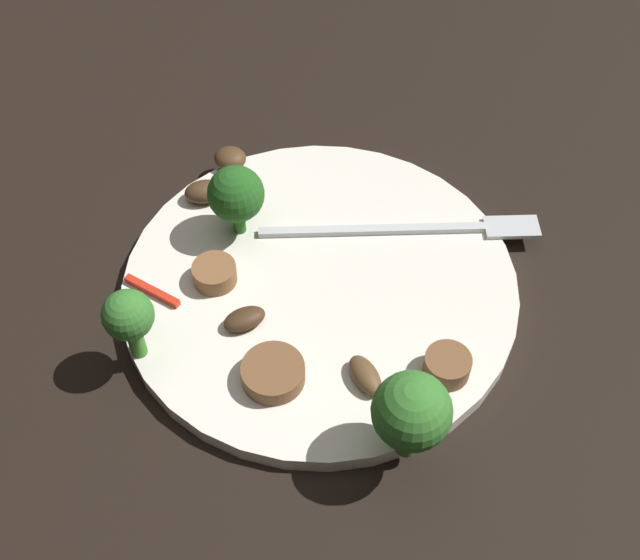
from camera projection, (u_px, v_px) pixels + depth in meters
The scene contains 14 objects.
ground_plane at pixel (320, 291), 0.50m from camera, with size 1.40×1.40×0.00m, color black.
plate at pixel (320, 286), 0.49m from camera, with size 0.24×0.24×0.01m, color white.
fork at pixel (421, 229), 0.51m from camera, with size 0.17×0.08×0.00m.
broccoli_floret_0 at pixel (236, 195), 0.49m from camera, with size 0.04×0.04×0.05m.
broccoli_floret_1 at pixel (129, 317), 0.43m from camera, with size 0.03×0.03×0.05m.
broccoli_floret_2 at pixel (411, 413), 0.39m from camera, with size 0.04×0.04×0.06m.
sausage_slice_0 at pixel (447, 366), 0.44m from camera, with size 0.03×0.03×0.01m, color brown.
sausage_slice_1 at pixel (215, 273), 0.48m from camera, with size 0.03×0.03×0.01m, color brown.
sausage_slice_2 at pixel (280, 375), 0.44m from camera, with size 0.04×0.04×0.01m, color brown.
mushroom_0 at pixel (204, 192), 0.53m from camera, with size 0.03×0.02×0.01m, color #4C331E.
mushroom_1 at pixel (230, 158), 0.55m from camera, with size 0.02×0.02×0.01m, color #4C331E.
mushroom_2 at pixel (365, 375), 0.44m from camera, with size 0.03×0.01×0.01m, color brown.
mushroom_3 at pixel (244, 319), 0.46m from camera, with size 0.03×0.02×0.01m, color #422B19.
pepper_strip_1 at pixel (152, 291), 0.48m from camera, with size 0.04×0.00×0.00m, color red.
Camera 1 is at (0.10, -0.28, 0.39)m, focal length 44.91 mm.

